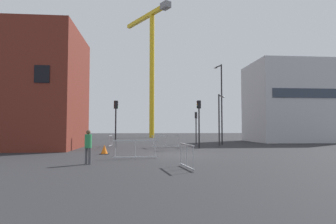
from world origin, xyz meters
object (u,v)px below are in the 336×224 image
construction_crane (151,55)px  pedestrian_walking (88,144)px  streetlamp_short (220,114)px  traffic_light_corner (116,116)px  traffic_light_far (199,116)px  traffic_light_verge (196,122)px  traffic_cone_by_barrier (104,150)px  streetlamp_tall (221,98)px

construction_crane → pedestrian_walking: size_ratio=14.22×
construction_crane → streetlamp_short: size_ratio=4.63×
construction_crane → traffic_light_corner: 30.93m
traffic_light_far → traffic_light_verge: bearing=81.5°
streetlamp_short → traffic_cone_by_barrier: 13.66m
traffic_light_corner → traffic_light_verge: (8.31, 6.36, -0.37)m
pedestrian_walking → traffic_light_verge: bearing=63.6°
streetlamp_short → pedestrian_walking: size_ratio=3.07×
traffic_light_verge → pedestrian_walking: (-8.63, -17.41, -1.44)m
traffic_light_corner → pedestrian_walking: (-0.32, -11.05, -1.81)m
traffic_light_far → traffic_cone_by_barrier: traffic_light_far is taller
streetlamp_tall → traffic_light_verge: bearing=145.3°
streetlamp_short → traffic_light_verge: streetlamp_short is taller
streetlamp_tall → traffic_light_corner: size_ratio=2.07×
streetlamp_tall → streetlamp_short: streetlamp_tall is taller
traffic_light_corner → traffic_light_far: bearing=-5.7°
pedestrian_walking → traffic_light_corner: bearing=88.4°
streetlamp_tall → traffic_light_corner: streetlamp_tall is taller
traffic_light_corner → traffic_cone_by_barrier: bearing=-92.6°
streetlamp_short → traffic_cone_by_barrier: streetlamp_short is taller
pedestrian_walking → traffic_light_far: bearing=53.8°
traffic_light_far → traffic_cone_by_barrier: (-7.49, -4.76, -2.50)m
traffic_light_verge → streetlamp_tall: bearing=-34.7°
traffic_light_far → traffic_light_corner: size_ratio=1.00×
streetlamp_short → traffic_light_far: (-2.86, -3.66, -0.39)m
construction_crane → streetlamp_tall: bearing=-73.7°
streetlamp_short → streetlamp_tall: bearing=70.4°
construction_crane → streetlamp_tall: size_ratio=2.78×
streetlamp_short → traffic_light_far: 4.66m
traffic_light_verge → traffic_cone_by_barrier: traffic_light_verge is taller
pedestrian_walking → construction_crane: bearing=83.8°
streetlamp_short → traffic_light_corner: streetlamp_short is taller
streetlamp_tall → traffic_cone_by_barrier: streetlamp_tall is taller
traffic_light_far → traffic_light_verge: 7.17m
traffic_light_verge → construction_crane: bearing=101.5°
traffic_light_far → traffic_light_verge: traffic_light_far is taller
streetlamp_tall → pedestrian_walking: size_ratio=5.12×
traffic_cone_by_barrier → construction_crane: bearing=82.9°
streetlamp_short → pedestrian_walking: 17.59m
traffic_light_verge → pedestrian_walking: bearing=-116.4°
traffic_light_verge → traffic_light_far: bearing=-98.5°
traffic_light_far → traffic_light_corner: bearing=174.3°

